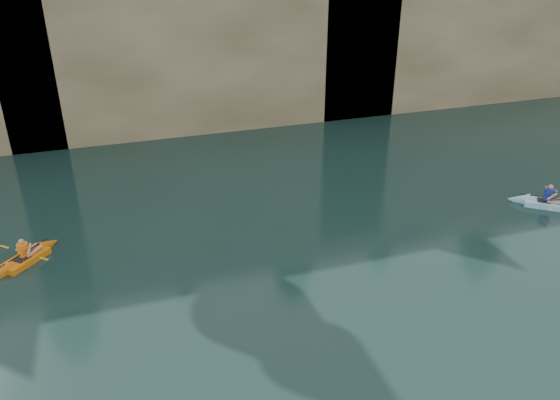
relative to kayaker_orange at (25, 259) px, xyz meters
name	(u,v)px	position (x,y,z in m)	size (l,w,h in m)	color
ground	(318,381)	(8.35, -9.22, -0.15)	(160.00, 160.00, 0.00)	black
cliff	(162,16)	(8.35, 20.78, 5.85)	(70.00, 16.00, 12.00)	tan
cliff_slab_center	(212,36)	(10.35, 13.38, 5.55)	(24.00, 2.40, 11.40)	tan
cliff_slab_east	(490,32)	(30.35, 13.38, 4.77)	(26.00, 2.40, 9.84)	tan
sea_cave_center	(118,115)	(4.35, 12.73, 1.45)	(3.50, 1.00, 3.20)	black
sea_cave_east	(336,85)	(18.35, 12.73, 2.10)	(5.00, 1.00, 4.50)	black
kayaker_orange	(25,259)	(0.00, 0.00, 0.00)	(2.78, 2.92, 1.25)	orange
kayaker_ltblue_near	(547,203)	(22.35, -2.44, 0.01)	(3.18, 2.76, 1.35)	#94D7F8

